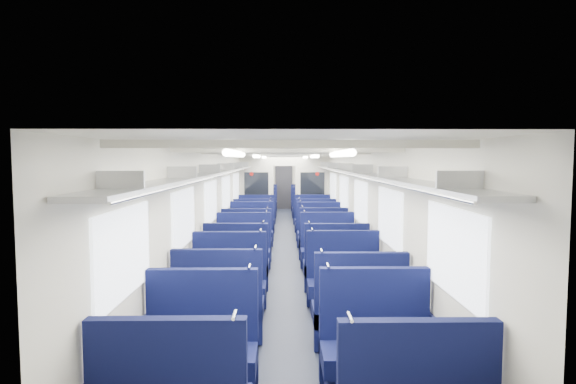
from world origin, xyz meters
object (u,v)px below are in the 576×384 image
Objects in this scene: seat_14 at (251,234)px; seat_8 at (237,268)px; seat_9 at (336,269)px; seat_13 at (323,243)px; end_door at (284,186)px; seat_24 at (263,207)px; seat_6 at (229,288)px; seat_27 at (304,203)px; seat_23 at (307,210)px; seat_26 at (264,204)px; seat_20 at (260,213)px; seat_15 at (319,235)px; seat_10 at (243,253)px; seat_22 at (262,210)px; seat_2 at (201,356)px; seat_7 at (344,286)px; bulkhead at (284,190)px; seat_16 at (254,228)px; seat_19 at (313,222)px; seat_18 at (256,222)px; seat_25 at (305,207)px; seat_17 at (315,227)px; seat_12 at (247,244)px; seat_21 at (309,214)px; seat_4 at (219,311)px; seat_3 at (377,353)px; seat_11 at (328,253)px; seat_5 at (359,316)px.

seat_8 is at bearing -90.00° from seat_14.
seat_9 is 2.43m from seat_13.
end_door is 1.68× the size of seat_24.
seat_27 is (1.66, 12.57, 0.00)m from seat_6.
seat_23 is 1.00× the size of seat_24.
seat_20 is at bearing -90.00° from seat_26.
seat_8 is 1.00× the size of seat_15.
seat_10 is 1.00× the size of seat_23.
seat_22 is at bearing 90.00° from seat_10.
seat_22 and seat_24 have the same top height.
seat_2 is 2.86m from seat_7.
seat_14 is at bearing 114.69° from seat_9.
bulkhead reaches higher than seat_26.
end_door is at bearing 84.78° from seat_14.
seat_19 is at bearing 34.75° from seat_16.
seat_9 is at bearing -90.00° from seat_27.
seat_13 is (0.00, 2.43, 0.00)m from seat_9.
seat_23 is (1.66, 7.81, 0.00)m from seat_10.
seat_23 is (0.00, 3.27, 0.00)m from seat_19.
seat_8 is at bearing -90.00° from seat_18.
seat_15 is at bearing -73.56° from seat_22.
seat_10 and seat_25 have the same top height.
seat_6 and seat_24 have the same top height.
seat_13 and seat_17 have the same top height.
seat_24 is (0.00, 11.21, 0.00)m from seat_6.
seat_12 is at bearing 90.00° from seat_10.
seat_2 is at bearing -90.00° from seat_12.
seat_2 is 3.42m from seat_8.
seat_26 is at bearing 97.61° from seat_7.
seat_10 is at bearing -104.32° from seat_21.
seat_17 is at bearing 90.00° from seat_13.
seat_6 is 1.00× the size of seat_21.
bulkhead is 2.36× the size of seat_4.
seat_26 is at bearing 90.00° from seat_24.
bulkhead is 2.36× the size of seat_15.
seat_13 is 1.00× the size of seat_19.
seat_2 is 1.00× the size of seat_3.
end_door reaches higher than seat_26.
seat_4 is 4.84m from seat_13.
seat_3 is 1.00× the size of seat_27.
seat_25 is at bearing 80.61° from seat_8.
seat_11 is (0.00, 2.35, 0.00)m from seat_7.
seat_14 is (0.00, 6.98, 0.00)m from seat_2.
seat_2 is 1.00× the size of seat_19.
seat_6 is at bearing 126.85° from seat_3.
seat_20 and seat_22 have the same top height.
seat_5 is 4.86m from seat_12.
seat_17 is at bearing 73.99° from seat_6.
seat_21 and seat_24 have the same top height.
seat_11 is at bearing -77.96° from seat_22.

